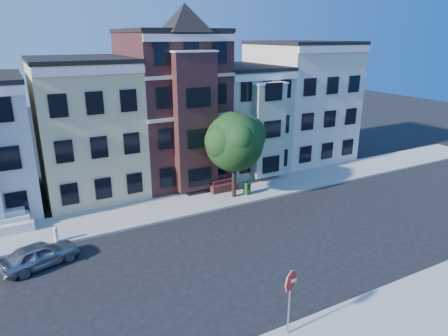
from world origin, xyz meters
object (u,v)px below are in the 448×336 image
fire_hydrant (56,236)px  stop_sign (289,299)px  parked_car (40,255)px  street_tree (234,146)px  newspaper_box (247,188)px

fire_hydrant → stop_sign: stop_sign is taller
parked_car → fire_hydrant: parked_car is taller
street_tree → stop_sign: bearing=-110.9°
street_tree → newspaper_box: bearing=-5.8°
newspaper_box → stop_sign: (-6.39, -13.75, 1.19)m
parked_car → newspaper_box: bearing=-93.2°
street_tree → fire_hydrant: 13.31m
parked_car → stop_sign: stop_sign is taller
street_tree → parked_car: (-13.79, -3.30, -3.44)m
parked_car → newspaper_box: size_ratio=4.06×
parked_car → fire_hydrant: 2.40m
newspaper_box → fire_hydrant: bearing=166.4°
fire_hydrant → stop_sign: 14.81m
parked_car → street_tree: bearing=-91.9°
fire_hydrant → parked_car: bearing=-115.4°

